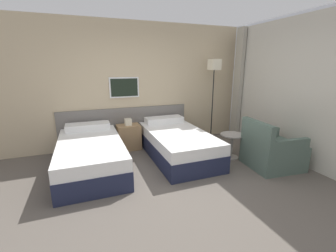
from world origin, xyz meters
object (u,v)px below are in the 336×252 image
(bed_near_door, at_px, (91,154))
(armchair, at_px, (271,152))
(bed_near_window, at_px, (177,143))
(floor_lamp, at_px, (214,73))
(nightstand, at_px, (129,137))
(side_table, at_px, (232,141))

(bed_near_door, bearing_deg, armchair, -19.31)
(bed_near_window, bearing_deg, floor_lamp, 29.15)
(nightstand, height_order, armchair, armchair)
(bed_near_window, distance_m, floor_lamp, 1.92)
(bed_near_door, xyz_separation_m, bed_near_window, (1.64, 0.00, 0.00))
(bed_near_door, height_order, floor_lamp, floor_lamp)
(bed_near_door, bearing_deg, floor_lamp, 13.24)
(side_table, bearing_deg, floor_lamp, 79.22)
(armchair, bearing_deg, bed_near_window, 57.99)
(floor_lamp, xyz_separation_m, side_table, (-0.21, -1.12, -1.27))
(floor_lamp, bearing_deg, side_table, -100.78)
(bed_near_window, height_order, armchair, armchair)
(floor_lamp, bearing_deg, bed_near_window, -150.85)
(side_table, xyz_separation_m, armchair, (0.40, -0.61, -0.06))
(floor_lamp, height_order, side_table, floor_lamp)
(armchair, bearing_deg, floor_lamp, 11.72)
(nightstand, distance_m, armchair, 2.87)
(bed_near_door, xyz_separation_m, armchair, (3.03, -1.06, 0.01))
(floor_lamp, bearing_deg, nightstand, 177.16)
(side_table, bearing_deg, armchair, -56.52)
(nightstand, bearing_deg, floor_lamp, -2.84)
(armchair, bearing_deg, nightstand, 55.76)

